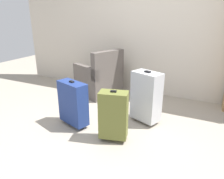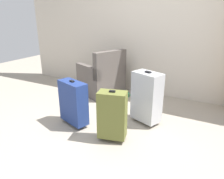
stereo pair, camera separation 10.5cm
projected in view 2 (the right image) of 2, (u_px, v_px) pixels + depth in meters
name	position (u px, v px, depth m)	size (l,w,h in m)	color
ground_plane	(103.00, 139.00, 2.74)	(10.39, 10.39, 0.00)	#9E9384
back_wall	(154.00, 27.00, 3.92)	(5.94, 0.10, 2.60)	beige
armchair	(102.00, 79.00, 4.17)	(0.91, 0.91, 0.90)	#59514C
mug	(127.00, 95.00, 4.10)	(0.12, 0.08, 0.10)	#1E7F4C
suitcase_silver	(147.00, 97.00, 3.03)	(0.47, 0.37, 0.79)	#B7BABF
suitcase_olive	(112.00, 115.00, 2.61)	(0.38, 0.28, 0.67)	brown
suitcase_navy_blue	(73.00, 102.00, 2.98)	(0.49, 0.33, 0.67)	navy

